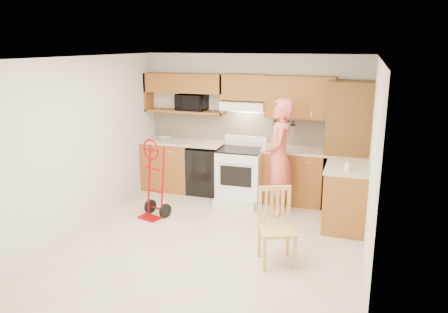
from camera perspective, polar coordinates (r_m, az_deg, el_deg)
The scene contains 28 objects.
floor at distance 6.23m, azimuth -1.42°, elevation -11.04°, with size 4.00×4.50×0.02m, color beige.
ceiling at distance 5.63m, azimuth -1.59°, elevation 12.80°, with size 4.00×4.50×0.02m, color white.
wall_back at distance 7.92m, azimuth 3.88°, elevation 4.08°, with size 4.00×0.02×2.50m, color silver.
wall_front at distance 3.84m, azimuth -12.73°, elevation -7.66°, with size 4.00×0.02×2.50m, color silver.
wall_left at distance 6.72m, azimuth -17.92°, elevation 1.53°, with size 0.02×4.50×2.50m, color silver.
wall_right at distance 5.50m, azimuth 18.70°, elevation -1.32°, with size 0.02×4.50×2.50m, color silver.
backsplash at distance 7.91m, azimuth 3.83°, elevation 3.70°, with size 3.92×0.03×0.55m, color beige.
lower_cab_left at distance 8.32m, azimuth -7.15°, elevation -1.14°, with size 0.90×0.60×0.90m, color #A66822.
dishwasher at distance 8.05m, azimuth -2.29°, elevation -1.76°, with size 0.60×0.60×0.85m, color black.
lower_cab_right at distance 7.66m, azimuth 9.26°, elevation -2.60°, with size 1.14×0.60×0.90m, color #A66822.
countertop_left at distance 8.09m, azimuth -5.32°, elevation 1.89°, with size 1.50×0.63×0.04m, color beige.
countertop_right at distance 7.54m, azimuth 9.40°, elevation 0.82°, with size 1.14×0.63×0.04m, color beige.
cab_return_right at distance 6.83m, azimuth 15.48°, elevation -5.07°, with size 0.60×1.00×0.90m, color #A66822.
countertop_return at distance 6.70m, azimuth 15.75°, elevation -1.27°, with size 0.63×1.00×0.04m, color beige.
pantry_tall at distance 7.44m, azimuth 15.70°, elevation 1.32°, with size 0.70×0.60×2.10m, color brown.
upper_cab_left at distance 8.05m, azimuth -5.12°, elevation 9.47°, with size 1.50×0.33×0.34m, color #A66822.
upper_shelf_mw at distance 8.11m, azimuth -5.04°, elevation 5.88°, with size 1.50×0.33×0.04m, color #A66822.
upper_cab_center at distance 7.69m, azimuth 2.78°, elevation 8.98°, with size 0.76×0.33×0.44m, color #A66822.
upper_cab_right at distance 7.52m, azimuth 9.84°, elevation 7.58°, with size 1.14×0.33×0.70m, color #A66822.
range_hood at distance 7.66m, azimuth 2.62°, elevation 6.63°, with size 0.76×0.46×0.14m, color white.
knife_strip at distance 7.76m, azimuth 7.74°, elevation 3.69°, with size 0.40×0.05×0.29m, color black, non-canonical shape.
microwave at distance 8.04m, azimuth -4.22°, elevation 7.02°, with size 0.53×0.36×0.29m, color black.
range at distance 7.51m, azimuth 2.08°, elevation -1.97°, with size 0.74×0.98×1.10m, color white, non-canonical shape.
person at distance 6.99m, azimuth 7.15°, elevation -0.09°, with size 0.68×0.45×1.86m, color #E35C53.
hand_truck at distance 6.95m, azimuth -9.26°, elevation -3.37°, with size 0.45×0.41×1.13m, color #A00507, non-canonical shape.
dining_chair at distance 5.52m, azimuth 6.90°, elevation -9.13°, with size 0.43×0.47×0.95m, color #E1B45D, non-canonical shape.
soap_bottle at distance 6.37m, azimuth 15.70°, elevation -1.09°, with size 0.08×0.08×0.17m, color white.
bowl at distance 8.23m, azimuth -7.72°, elevation 2.35°, with size 0.20×0.20×0.05m, color white.
Camera 1 is at (1.86, -5.31, 2.67)m, focal length 35.30 mm.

